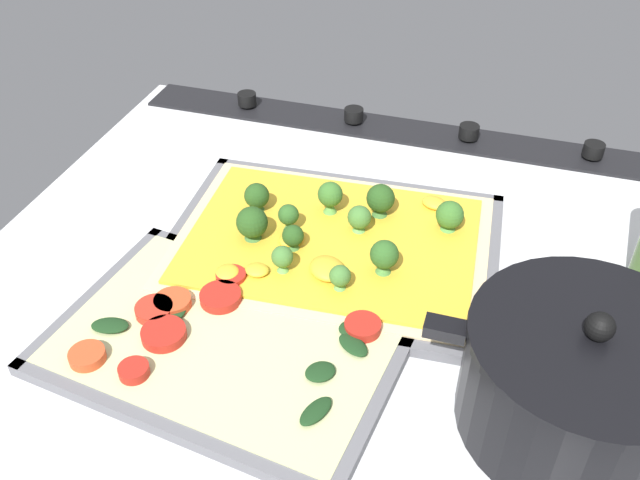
% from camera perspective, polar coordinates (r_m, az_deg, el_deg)
% --- Properties ---
extents(ground_plane, '(0.84, 0.69, 0.03)m').
position_cam_1_polar(ground_plane, '(0.79, 2.74, -3.00)').
color(ground_plane, silver).
extents(stove_control_panel, '(0.80, 0.07, 0.03)m').
position_cam_1_polar(stove_control_panel, '(1.03, 7.30, 8.88)').
color(stove_control_panel, black).
rests_on(stove_control_panel, ground_plane).
extents(baking_tray_front, '(0.39, 0.30, 0.01)m').
position_cam_1_polar(baking_tray_front, '(0.80, 0.96, -0.69)').
color(baking_tray_front, slate).
rests_on(baking_tray_front, ground_plane).
extents(broccoli_pizza, '(0.36, 0.27, 0.05)m').
position_cam_1_polar(broccoli_pizza, '(0.79, 0.96, 0.09)').
color(broccoli_pizza, beige).
rests_on(broccoli_pizza, baking_tray_front).
extents(baking_tray_back, '(0.36, 0.27, 0.01)m').
position_cam_1_polar(baking_tray_back, '(0.70, -7.56, -8.38)').
color(baking_tray_back, slate).
rests_on(baking_tray_back, ground_plane).
extents(veggie_pizza_back, '(0.33, 0.25, 0.02)m').
position_cam_1_polar(veggie_pizza_back, '(0.69, -7.88, -7.79)').
color(veggie_pizza_back, '#C2C58A').
rests_on(veggie_pizza_back, baking_tray_back).
extents(cooking_pot, '(0.27, 0.20, 0.13)m').
position_cam_1_polar(cooking_pot, '(0.63, 20.47, -10.68)').
color(cooking_pot, black).
rests_on(cooking_pot, ground_plane).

